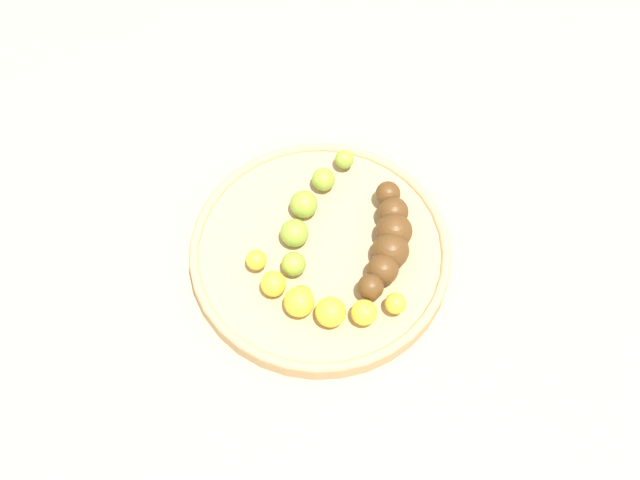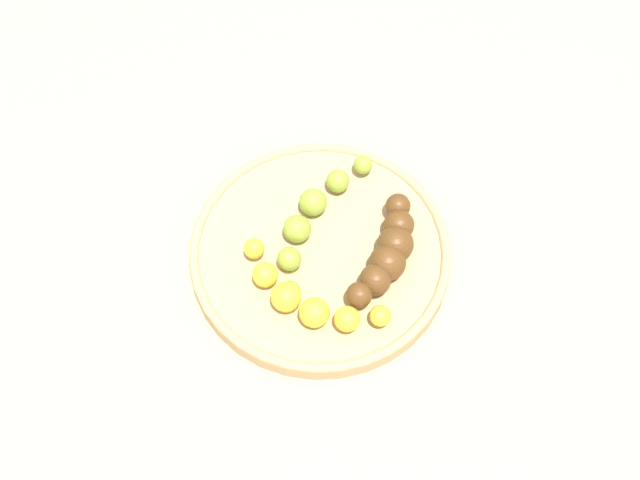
{
  "view_description": "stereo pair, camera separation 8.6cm",
  "coord_description": "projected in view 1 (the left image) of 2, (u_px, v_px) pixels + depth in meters",
  "views": [
    {
      "loc": [
        -0.43,
        -0.02,
        0.78
      ],
      "look_at": [
        0.0,
        0.0,
        0.04
      ],
      "focal_mm": 48.95,
      "sensor_mm": 36.0,
      "label": 1
    },
    {
      "loc": [
        -0.42,
        -0.1,
        0.78
      ],
      "look_at": [
        0.0,
        0.0,
        0.04
      ],
      "focal_mm": 48.95,
      "sensor_mm": 36.0,
      "label": 2
    }
  ],
  "objects": [
    {
      "name": "fruit_bowl",
      "position": [
        320.0,
        253.0,
        0.88
      ],
      "size": [
        0.26,
        0.26,
        0.02
      ],
      "color": "tan",
      "rests_on": "ground_plane"
    },
    {
      "name": "banana_yellow",
      "position": [
        318.0,
        300.0,
        0.83
      ],
      "size": [
        0.08,
        0.16,
        0.03
      ],
      "rotation": [
        0.0,
        0.0,
        2.85
      ],
      "color": "yellow",
      "rests_on": "fruit_bowl"
    },
    {
      "name": "ground_plane",
      "position": [
        320.0,
        259.0,
        0.89
      ],
      "size": [
        2.4,
        2.4,
        0.0
      ],
      "primitive_type": "plane",
      "color": "tan"
    },
    {
      "name": "banana_overripe",
      "position": [
        389.0,
        240.0,
        0.86
      ],
      "size": [
        0.13,
        0.05,
        0.04
      ],
      "rotation": [
        0.0,
        0.0,
        4.57
      ],
      "color": "#593819",
      "rests_on": "fruit_bowl"
    },
    {
      "name": "banana_green",
      "position": [
        306.0,
        220.0,
        0.88
      ],
      "size": [
        0.18,
        0.07,
        0.03
      ],
      "rotation": [
        0.0,
        0.0,
        1.36
      ],
      "color": "#8CAD38",
      "rests_on": "fruit_bowl"
    }
  ]
}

